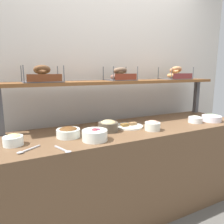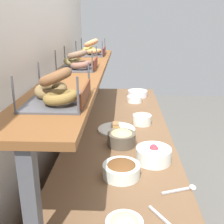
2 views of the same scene
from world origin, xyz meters
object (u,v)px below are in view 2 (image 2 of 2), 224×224
(bowl_hummus, at_px, (122,138))
(serving_spoon_by_edge, at_px, (185,189))
(bowl_chocolate_spread, at_px, (121,169))
(bowl_cream_cheese, at_px, (135,98))
(serving_plate_white, at_px, (116,129))
(bagel_basket_sesame, at_px, (92,50))
(bowl_beet_salad, at_px, (154,154))
(bagel_basket_poppy, at_px, (78,62))
(bowl_scallion_spread, at_px, (138,93))
(bagel_basket_cinnamon_raisin, at_px, (57,91))
(serving_spoon_near_plate, at_px, (169,224))
(bowl_lox_spread, at_px, (142,118))

(bowl_hummus, height_order, serving_spoon_by_edge, bowl_hummus)
(bowl_chocolate_spread, relative_size, serving_spoon_by_edge, 1.12)
(bowl_cream_cheese, distance_m, serving_plate_white, 0.73)
(bowl_cream_cheese, xyz_separation_m, serving_spoon_by_edge, (-1.41, -0.19, -0.03))
(bowl_cream_cheese, height_order, bagel_basket_sesame, bagel_basket_sesame)
(bowl_beet_salad, height_order, bagel_basket_poppy, bagel_basket_poppy)
(bowl_chocolate_spread, xyz_separation_m, bowl_beet_salad, (0.16, -0.18, 0.00))
(bowl_hummus, relative_size, bagel_basket_poppy, 0.62)
(bagel_basket_sesame, bearing_deg, bowl_beet_salad, -158.98)
(bowl_scallion_spread, height_order, bagel_basket_cinnamon_raisin, bagel_basket_cinnamon_raisin)
(bagel_basket_poppy, bearing_deg, serving_spoon_by_edge, -141.22)
(bowl_hummus, height_order, serving_plate_white, bowl_hummus)
(bowl_chocolate_spread, bearing_deg, serving_spoon_near_plate, -151.35)
(bowl_hummus, height_order, bowl_cream_cheese, bowl_hummus)
(bowl_cream_cheese, bearing_deg, bowl_chocolate_spread, 175.07)
(bowl_chocolate_spread, distance_m, bowl_cream_cheese, 1.31)
(bowl_lox_spread, distance_m, bagel_basket_poppy, 0.63)
(bowl_scallion_spread, distance_m, bagel_basket_poppy, 1.07)
(bowl_hummus, height_order, serving_spoon_near_plate, bowl_hummus)
(serving_plate_white, xyz_separation_m, bagel_basket_cinnamon_raisin, (-0.73, 0.23, 0.47))
(bowl_beet_salad, bearing_deg, bowl_scallion_spread, 1.14)
(serving_plate_white, height_order, bagel_basket_poppy, bagel_basket_poppy)
(serving_spoon_near_plate, height_order, bagel_basket_cinnamon_raisin, bagel_basket_cinnamon_raisin)
(bowl_hummus, bearing_deg, bagel_basket_poppy, 46.80)
(bowl_lox_spread, distance_m, bagel_basket_sesame, 0.90)
(bowl_hummus, relative_size, bowl_cream_cheese, 1.25)
(bowl_lox_spread, xyz_separation_m, bagel_basket_poppy, (-0.09, 0.45, 0.43))
(serving_spoon_near_plate, bearing_deg, bowl_hummus, 15.07)
(serving_plate_white, height_order, bagel_basket_cinnamon_raisin, bagel_basket_cinnamon_raisin)
(serving_plate_white, distance_m, serving_spoon_near_plate, 0.97)
(bowl_hummus, distance_m, serving_plate_white, 0.24)
(bagel_basket_poppy, bearing_deg, serving_spoon_near_plate, -153.50)
(bowl_hummus, distance_m, bagel_basket_cinnamon_raisin, 0.70)
(bowl_chocolate_spread, relative_size, serving_plate_white, 0.72)
(bowl_hummus, bearing_deg, bagel_basket_cinnamon_raisin, 151.92)
(bowl_chocolate_spread, height_order, bowl_beet_salad, bowl_beet_salad)
(bowl_lox_spread, distance_m, bowl_hummus, 0.40)
(bowl_chocolate_spread, bearing_deg, bagel_basket_sesame, 12.01)
(bowl_lox_spread, xyz_separation_m, serving_spoon_near_plate, (-1.07, -0.04, -0.04))
(bowl_chocolate_spread, xyz_separation_m, bowl_hummus, (0.36, 0.00, 0.01))
(bowl_lox_spread, distance_m, bagel_basket_cinnamon_raisin, 1.05)
(serving_plate_white, relative_size, bagel_basket_sesame, 0.79)
(bagel_basket_cinnamon_raisin, xyz_separation_m, bagel_basket_poppy, (0.78, 0.04, -0.00))
(bowl_hummus, bearing_deg, bagel_basket_sesame, 15.90)
(bowl_cream_cheese, xyz_separation_m, bowl_scallion_spread, (0.20, -0.04, 0.00))
(bowl_hummus, height_order, bagel_basket_cinnamon_raisin, bagel_basket_cinnamon_raisin)
(serving_spoon_by_edge, bearing_deg, serving_plate_white, 25.72)
(bowl_lox_spread, height_order, bagel_basket_poppy, bagel_basket_poppy)
(bowl_beet_salad, height_order, serving_plate_white, bowl_beet_salad)
(bowl_chocolate_spread, distance_m, bagel_basket_cinnamon_raisin, 0.53)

